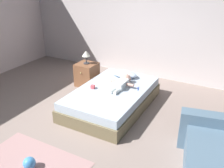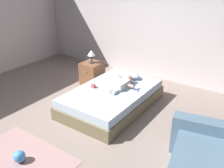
{
  "view_description": "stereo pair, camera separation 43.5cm",
  "coord_description": "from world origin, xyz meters",
  "px_view_note": "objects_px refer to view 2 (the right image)",
  "views": [
    {
      "loc": [
        2.16,
        -2.29,
        2.27
      ],
      "look_at": [
        0.26,
        1.2,
        0.46
      ],
      "focal_mm": 39.29,
      "sensor_mm": 36.0,
      "label": 1
    },
    {
      "loc": [
        2.53,
        -2.06,
        2.27
      ],
      "look_at": [
        0.26,
        1.2,
        0.46
      ],
      "focal_mm": 39.29,
      "sensor_mm": 36.0,
      "label": 2
    }
  ],
  "objects_px": {
    "pillow": "(127,74)",
    "lamp": "(91,54)",
    "toy_block": "(93,86)",
    "nightstand": "(92,74)",
    "toy_ball": "(19,156)",
    "baby": "(123,83)",
    "toothbrush": "(138,89)",
    "bed": "(112,98)"
  },
  "relations": [
    {
      "from": "pillow",
      "to": "nightstand",
      "type": "relative_size",
      "value": 1.07
    },
    {
      "from": "toothbrush",
      "to": "toy_block",
      "type": "bearing_deg",
      "value": -151.71
    },
    {
      "from": "pillow",
      "to": "nightstand",
      "type": "distance_m",
      "value": 0.9
    },
    {
      "from": "toothbrush",
      "to": "nightstand",
      "type": "relative_size",
      "value": 0.3
    },
    {
      "from": "pillow",
      "to": "nightstand",
      "type": "xyz_separation_m",
      "value": [
        -0.88,
        -0.02,
        -0.18
      ]
    },
    {
      "from": "toothbrush",
      "to": "pillow",
      "type": "bearing_deg",
      "value": 141.28
    },
    {
      "from": "toothbrush",
      "to": "lamp",
      "type": "relative_size",
      "value": 0.53
    },
    {
      "from": "toy_block",
      "to": "toothbrush",
      "type": "bearing_deg",
      "value": 28.29
    },
    {
      "from": "toy_block",
      "to": "bed",
      "type": "bearing_deg",
      "value": 24.62
    },
    {
      "from": "baby",
      "to": "toothbrush",
      "type": "xyz_separation_m",
      "value": [
        0.3,
        0.04,
        -0.06
      ]
    },
    {
      "from": "nightstand",
      "to": "toy_ball",
      "type": "xyz_separation_m",
      "value": [
        0.78,
        -2.48,
        -0.16
      ]
    },
    {
      "from": "bed",
      "to": "toothbrush",
      "type": "bearing_deg",
      "value": 30.99
    },
    {
      "from": "baby",
      "to": "pillow",
      "type": "bearing_deg",
      "value": 112.1
    },
    {
      "from": "toothbrush",
      "to": "nightstand",
      "type": "bearing_deg",
      "value": 165.48
    },
    {
      "from": "pillow",
      "to": "toy_block",
      "type": "distance_m",
      "value": 0.8
    },
    {
      "from": "pillow",
      "to": "toy_block",
      "type": "bearing_deg",
      "value": -108.56
    },
    {
      "from": "toothbrush",
      "to": "lamp",
      "type": "height_order",
      "value": "lamp"
    },
    {
      "from": "pillow",
      "to": "nightstand",
      "type": "bearing_deg",
      "value": -178.45
    },
    {
      "from": "bed",
      "to": "lamp",
      "type": "xyz_separation_m",
      "value": [
        -0.94,
        0.59,
        0.53
      ]
    },
    {
      "from": "pillow",
      "to": "lamp",
      "type": "xyz_separation_m",
      "value": [
        -0.88,
        -0.02,
        0.28
      ]
    },
    {
      "from": "nightstand",
      "to": "toy_ball",
      "type": "bearing_deg",
      "value": -72.48
    },
    {
      "from": "toy_block",
      "to": "baby",
      "type": "bearing_deg",
      "value": 39.04
    },
    {
      "from": "toothbrush",
      "to": "lamp",
      "type": "xyz_separation_m",
      "value": [
        -1.35,
        0.35,
        0.33
      ]
    },
    {
      "from": "pillow",
      "to": "lamp",
      "type": "height_order",
      "value": "lamp"
    },
    {
      "from": "toy_ball",
      "to": "lamp",
      "type": "bearing_deg",
      "value": 107.52
    },
    {
      "from": "pillow",
      "to": "baby",
      "type": "distance_m",
      "value": 0.45
    },
    {
      "from": "toy_ball",
      "to": "nightstand",
      "type": "bearing_deg",
      "value": 107.52
    },
    {
      "from": "baby",
      "to": "toy_ball",
      "type": "height_order",
      "value": "baby"
    },
    {
      "from": "bed",
      "to": "pillow",
      "type": "xyz_separation_m",
      "value": [
        -0.06,
        0.62,
        0.25
      ]
    },
    {
      "from": "bed",
      "to": "toy_block",
      "type": "relative_size",
      "value": 25.79
    },
    {
      "from": "nightstand",
      "to": "lamp",
      "type": "distance_m",
      "value": 0.45
    },
    {
      "from": "pillow",
      "to": "bed",
      "type": "bearing_deg",
      "value": -84.37
    },
    {
      "from": "baby",
      "to": "toy_block",
      "type": "height_order",
      "value": "baby"
    },
    {
      "from": "pillow",
      "to": "toy_ball",
      "type": "bearing_deg",
      "value": -92.29
    },
    {
      "from": "baby",
      "to": "lamp",
      "type": "xyz_separation_m",
      "value": [
        -1.05,
        0.39,
        0.27
      ]
    },
    {
      "from": "pillow",
      "to": "toothbrush",
      "type": "xyz_separation_m",
      "value": [
        0.46,
        -0.37,
        -0.06
      ]
    },
    {
      "from": "pillow",
      "to": "lamp",
      "type": "bearing_deg",
      "value": -178.46
    },
    {
      "from": "toy_block",
      "to": "toy_ball",
      "type": "bearing_deg",
      "value": -84.91
    },
    {
      "from": "lamp",
      "to": "toothbrush",
      "type": "bearing_deg",
      "value": -14.52
    },
    {
      "from": "baby",
      "to": "toothbrush",
      "type": "relative_size",
      "value": 4.39
    },
    {
      "from": "bed",
      "to": "toy_ball",
      "type": "relative_size",
      "value": 11.94
    },
    {
      "from": "nightstand",
      "to": "lamp",
      "type": "relative_size",
      "value": 1.76
    }
  ]
}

